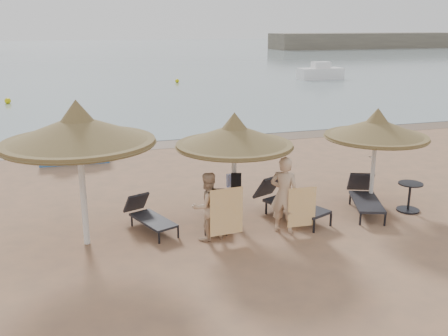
# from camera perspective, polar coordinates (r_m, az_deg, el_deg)

# --- Properties ---
(ground) EXTENTS (160.00, 160.00, 0.00)m
(ground) POSITION_cam_1_polar(r_m,az_deg,el_deg) (12.21, 2.13, -7.05)
(ground) COLOR #986A4A
(ground) RESTS_ON ground
(sea) EXTENTS (200.00, 140.00, 0.03)m
(sea) POSITION_cam_1_polar(r_m,az_deg,el_deg) (90.77, -15.39, 12.58)
(sea) COLOR gray
(sea) RESTS_ON ground
(wet_sand_strip) EXTENTS (200.00, 1.60, 0.01)m
(wet_sand_strip) POSITION_cam_1_polar(r_m,az_deg,el_deg) (20.88, -6.51, 2.75)
(wet_sand_strip) COLOR brown
(wet_sand_strip) RESTS_ON ground
(palapa_left) EXTENTS (3.32, 3.32, 3.29)m
(palapa_left) POSITION_cam_1_polar(r_m,az_deg,el_deg) (11.10, -16.35, 4.11)
(palapa_left) COLOR silver
(palapa_left) RESTS_ON ground
(palapa_center) EXTENTS (2.84, 2.84, 2.82)m
(palapa_center) POSITION_cam_1_polar(r_m,az_deg,el_deg) (11.86, 1.19, 3.66)
(palapa_center) COLOR silver
(palapa_center) RESTS_ON ground
(palapa_right) EXTENTS (2.73, 2.73, 2.71)m
(palapa_right) POSITION_cam_1_polar(r_m,az_deg,el_deg) (13.76, 17.03, 4.32)
(palapa_right) COLOR silver
(palapa_right) RESTS_ON ground
(lounger_far_left) EXTENTS (1.14, 1.80, 0.77)m
(lounger_far_left) POSITION_cam_1_polar(r_m,az_deg,el_deg) (12.29, -8.67, -5.33)
(lounger_far_left) COLOR black
(lounger_far_left) RESTS_ON ground
(lounger_near_left) EXTENTS (1.02, 1.73, 0.74)m
(lounger_near_left) POSITION_cam_1_polar(r_m,az_deg,el_deg) (12.59, -0.84, -4.69)
(lounger_near_left) COLOR black
(lounger_near_left) RESTS_ON ground
(lounger_near_right) EXTENTS (1.48, 2.24, 0.96)m
(lounger_near_right) POSITION_cam_1_polar(r_m,az_deg,el_deg) (12.99, 7.29, -3.69)
(lounger_near_right) COLOR black
(lounger_near_right) RESTS_ON ground
(lounger_far_right) EXTENTS (1.34, 2.09, 0.89)m
(lounger_far_right) POSITION_cam_1_polar(r_m,az_deg,el_deg) (13.82, 15.79, -3.09)
(lounger_far_right) COLOR black
(lounger_far_right) RESTS_ON ground
(side_table) EXTENTS (0.64, 0.64, 0.77)m
(side_table) POSITION_cam_1_polar(r_m,az_deg,el_deg) (14.15, 20.40, -3.21)
(side_table) COLOR black
(side_table) RESTS_ON ground
(person_left) EXTENTS (0.97, 0.75, 1.86)m
(person_left) POSITION_cam_1_polar(r_m,az_deg,el_deg) (11.37, -1.93, -3.79)
(person_left) COLOR tan
(person_left) RESTS_ON ground
(person_right) EXTENTS (1.18, 1.12, 2.16)m
(person_right) POSITION_cam_1_polar(r_m,az_deg,el_deg) (11.81, 6.93, -2.37)
(person_right) COLOR tan
(person_right) RESTS_ON ground
(towel_left) EXTENTS (0.79, 0.08, 1.10)m
(towel_left) POSITION_cam_1_polar(r_m,az_deg,el_deg) (11.21, 0.29, -5.01)
(towel_left) COLOR orange
(towel_left) RESTS_ON ground
(towel_right) EXTENTS (0.69, 0.06, 0.97)m
(towel_right) POSITION_cam_1_polar(r_m,az_deg,el_deg) (11.87, 8.90, -4.45)
(towel_right) COLOR orange
(towel_right) RESTS_ON ground
(bag_patterned) EXTENTS (0.27, 0.11, 0.33)m
(bag_patterned) POSITION_cam_1_polar(r_m,az_deg,el_deg) (12.33, 0.89, -1.41)
(bag_patterned) COLOR white
(bag_patterned) RESTS_ON ground
(bag_dark) EXTENTS (0.26, 0.16, 0.35)m
(bag_dark) POSITION_cam_1_polar(r_m,az_deg,el_deg) (11.99, 1.40, -1.41)
(bag_dark) COLOR black
(bag_dark) RESTS_ON ground
(pedal_boat) EXTENTS (2.46, 1.52, 1.12)m
(pedal_boat) POSITION_cam_1_polar(r_m,az_deg,el_deg) (18.96, -16.82, 2.06)
(pedal_boat) COLOR #346BAB
(pedal_boat) RESTS_ON ground
(buoy_left) EXTENTS (0.38, 0.38, 0.38)m
(buoy_left) POSITION_cam_1_polar(r_m,az_deg,el_deg) (34.06, -23.49, 7.05)
(buoy_left) COLOR #CFC206
(buoy_left) RESTS_ON ground
(buoy_mid) EXTENTS (0.34, 0.34, 0.34)m
(buoy_mid) POSITION_cam_1_polar(r_m,az_deg,el_deg) (42.84, -5.38, 9.88)
(buoy_mid) COLOR #CFC206
(buoy_mid) RESTS_ON ground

